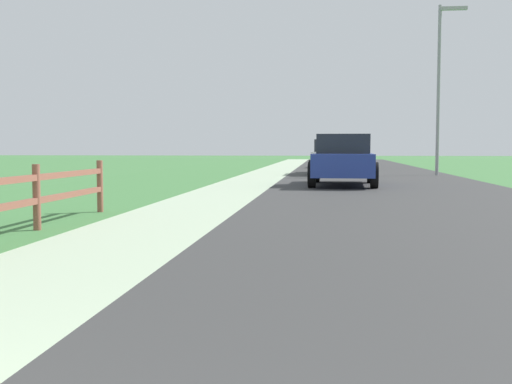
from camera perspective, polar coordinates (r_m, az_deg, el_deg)
ground_plane at (r=25.82m, az=2.70°, el=1.43°), size 120.00×120.00×0.00m
road_asphalt at (r=27.83m, az=10.18°, el=1.57°), size 7.00×66.00×0.01m
curb_concrete at (r=28.15m, az=-3.15°, el=1.66°), size 6.00×66.00×0.01m
grass_verge at (r=28.43m, az=-6.13°, el=1.67°), size 5.00×66.00×0.00m
parked_suv_blue at (r=19.91m, az=7.88°, el=2.87°), size 2.13×4.53×1.59m
parked_car_white at (r=28.08m, az=7.07°, el=3.19°), size 2.16×4.89×1.52m
parked_car_black at (r=36.99m, az=7.79°, el=3.40°), size 2.21×4.44×1.56m
street_lamp at (r=28.03m, az=16.37°, el=10.01°), size 1.17×0.20×7.10m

